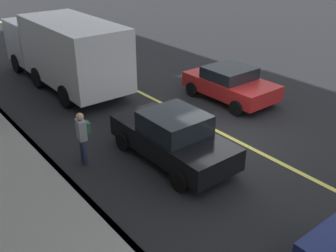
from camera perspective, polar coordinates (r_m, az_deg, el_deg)
The scene contains 9 objects.
ground at distance 13.29m, azimuth 8.63°, elevation -1.47°, with size 200.00×200.00×0.00m, color black.
sidewalk_slab at distance 10.04m, azimuth -22.52°, elevation -13.23°, with size 80.00×3.91×0.15m, color gray.
curb_edge at distance 10.47m, azimuth -12.73°, elevation -9.78°, with size 80.00×0.16×0.15m, color slate.
lane_stripe_center at distance 13.28m, azimuth 8.63°, elevation -1.44°, with size 80.00×0.16×0.01m, color #D8CC4C.
car_red at distance 16.05m, azimuth 9.15°, elevation 6.25°, with size 3.82×2.12×1.36m.
car_black at distance 11.45m, azimuth 0.70°, elevation -1.62°, with size 4.21×1.94×1.55m.
truck_white at distance 17.93m, azimuth -15.08°, elevation 10.90°, with size 8.06×2.68×2.99m.
pedestrian_with_backpack at distance 11.46m, azimuth -12.49°, elevation -1.23°, with size 0.42×0.41×1.64m.
traffic_light_mast at distance 14.75m, azimuth -19.79°, elevation 15.14°, with size 0.28×4.37×5.25m.
Camera 1 is at (-7.86, 8.77, 6.15)m, focal length 41.32 mm.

